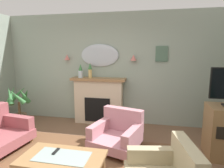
{
  "coord_description": "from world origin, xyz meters",
  "views": [
    {
      "loc": [
        0.91,
        -2.23,
        1.8
      ],
      "look_at": [
        0.2,
        1.23,
        1.2
      ],
      "focal_mm": 30.46,
      "sensor_mm": 36.0,
      "label": 1
    }
  ],
  "objects": [
    {
      "name": "potted_plant_tall_palm",
      "position": [
        -2.24,
        1.72,
        0.5
      ],
      "size": [
        0.62,
        0.63,
        0.98
      ],
      "color": "brown",
      "rests_on": "ground"
    },
    {
      "name": "coffee_table",
      "position": [
        -0.19,
        -0.11,
        0.38
      ],
      "size": [
        1.1,
        0.6,
        0.45
      ],
      "color": "olive",
      "rests_on": "ground"
    },
    {
      "name": "wall_sconce_right",
      "position": [
        0.49,
        2.35,
        1.66
      ],
      "size": [
        0.14,
        0.14,
        0.14
      ],
      "primitive_type": "cone",
      "color": "#D17066"
    },
    {
      "name": "wall_sconce_left",
      "position": [
        -1.21,
        2.35,
        1.66
      ],
      "size": [
        0.14,
        0.14,
        0.14
      ],
      "primitive_type": "cone",
      "color": "#D17066"
    },
    {
      "name": "mantel_vase_right",
      "position": [
        -0.81,
        2.23,
        1.32
      ],
      "size": [
        0.12,
        0.12,
        0.34
      ],
      "color": "silver",
      "rests_on": "fireplace"
    },
    {
      "name": "wall_back",
      "position": [
        0.0,
        2.48,
        1.37
      ],
      "size": [
        6.68,
        0.1,
        2.74
      ],
      "primitive_type": "cube",
      "color": "#93A393",
      "rests_on": "ground"
    },
    {
      "name": "mantel_vase_centre",
      "position": [
        -0.56,
        2.23,
        1.36
      ],
      "size": [
        0.1,
        0.1,
        0.37
      ],
      "color": "tan",
      "rests_on": "fireplace"
    },
    {
      "name": "fireplace",
      "position": [
        -0.36,
        2.25,
        0.57
      ],
      "size": [
        1.36,
        0.36,
        1.16
      ],
      "color": "beige",
      "rests_on": "ground"
    },
    {
      "name": "framed_picture",
      "position": [
        1.14,
        2.41,
        1.75
      ],
      "size": [
        0.28,
        0.03,
        0.36
      ],
      "primitive_type": "cube",
      "color": "#4C6B56"
    },
    {
      "name": "tv_remote",
      "position": [
        -0.33,
        -0.03,
        0.45
      ],
      "size": [
        0.04,
        0.16,
        0.02
      ],
      "primitive_type": "cube",
      "color": "black",
      "rests_on": "coffee_table"
    },
    {
      "name": "wall_mirror",
      "position": [
        -0.36,
        2.4,
        1.71
      ],
      "size": [
        0.96,
        0.06,
        0.56
      ],
      "primitive_type": "ellipsoid",
      "color": "#B2BCC6"
    },
    {
      "name": "armchair_in_corner",
      "position": [
        0.34,
        1.09,
        0.31
      ],
      "size": [
        1.0,
        1.01,
        0.71
      ],
      "color": "#B77A84",
      "rests_on": "ground"
    }
  ]
}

